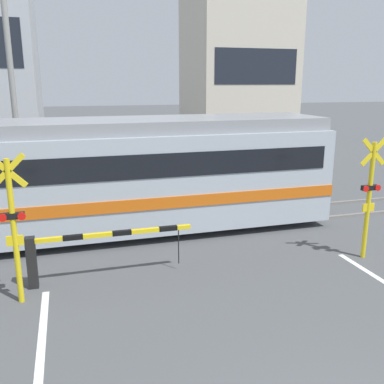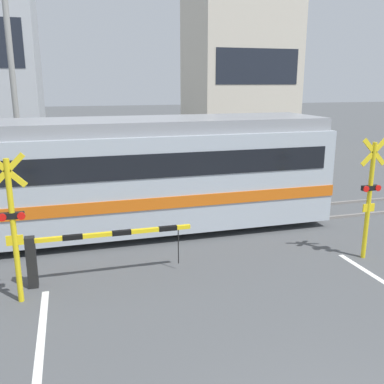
{
  "view_description": "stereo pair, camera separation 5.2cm",
  "coord_description": "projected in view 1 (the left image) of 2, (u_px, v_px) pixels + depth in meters",
  "views": [
    {
      "loc": [
        -2.92,
        -2.57,
        4.29
      ],
      "look_at": [
        0.0,
        7.45,
        1.6
      ],
      "focal_mm": 40.0,
      "sensor_mm": 36.0,
      "label": 1
    },
    {
      "loc": [
        -2.87,
        -2.59,
        4.29
      ],
      "look_at": [
        0.0,
        7.45,
        1.6
      ],
      "focal_mm": 40.0,
      "sensor_mm": 36.0,
      "label": 2
    }
  ],
  "objects": [
    {
      "name": "utility_pole_streetside",
      "position": [
        12.0,
        83.0,
        16.04
      ],
      "size": [
        0.22,
        0.22,
        8.54
      ],
      "color": "gray",
      "rests_on": "ground_plane"
    },
    {
      "name": "crossing_barrier_far",
      "position": [
        227.0,
        174.0,
        16.68
      ],
      "size": [
        3.6,
        0.2,
        1.14
      ],
      "color": "black",
      "rests_on": "ground_plane"
    },
    {
      "name": "crossing_signal_left",
      "position": [
        13.0,
        223.0,
        8.2
      ],
      "size": [
        0.68,
        0.15,
        3.02
      ],
      "color": "yellow",
      "rests_on": "ground_plane"
    },
    {
      "name": "rail_track_near",
      "position": [
        179.0,
        232.0,
        12.47
      ],
      "size": [
        50.0,
        0.1,
        0.08
      ],
      "color": "gray",
      "rests_on": "ground_plane"
    },
    {
      "name": "building_right_of_street",
      "position": [
        236.0,
        76.0,
        25.42
      ],
      "size": [
        5.59,
        5.63,
        9.26
      ],
      "color": "beige",
      "rests_on": "ground_plane"
    },
    {
      "name": "pedestrian",
      "position": [
        138.0,
        167.0,
        17.53
      ],
      "size": [
        0.38,
        0.22,
        1.58
      ],
      "color": "brown",
      "rests_on": "ground_plane"
    },
    {
      "name": "crossing_barrier_near",
      "position": [
        74.0,
        248.0,
        9.25
      ],
      "size": [
        3.6,
        0.2,
        1.14
      ],
      "color": "black",
      "rests_on": "ground_plane"
    },
    {
      "name": "rail_track_far",
      "position": [
        167.0,
        218.0,
        13.8
      ],
      "size": [
        50.0,
        0.1,
        0.08
      ],
      "color": "gray",
      "rests_on": "ground_plane"
    },
    {
      "name": "crossing_signal_right",
      "position": [
        369.0,
        193.0,
        10.38
      ],
      "size": [
        0.68,
        0.15,
        3.02
      ],
      "color": "yellow",
      "rests_on": "ground_plane"
    },
    {
      "name": "commuter_train",
      "position": [
        16.0,
        179.0,
        11.53
      ],
      "size": [
        17.77,
        2.93,
        3.28
      ],
      "color": "#ADB7C1",
      "rests_on": "ground_plane"
    }
  ]
}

